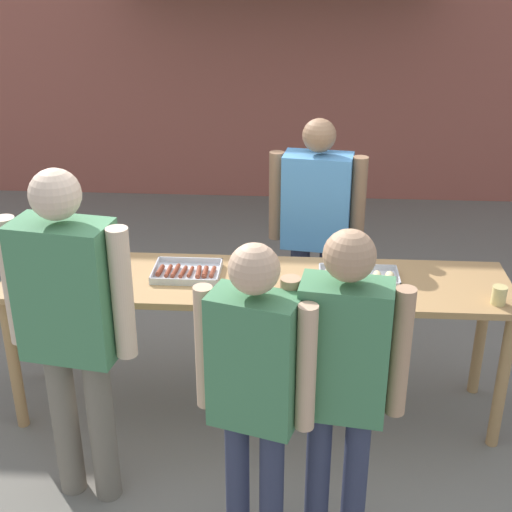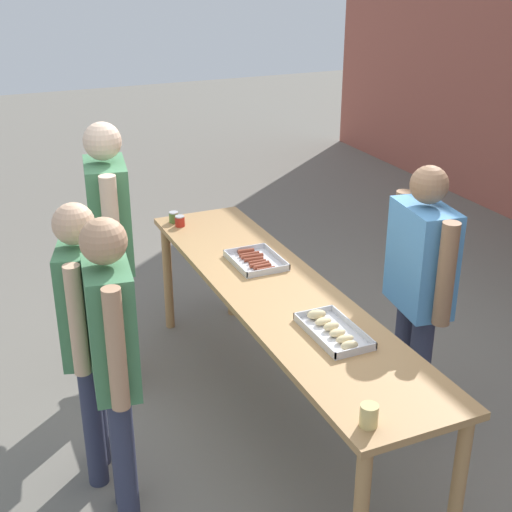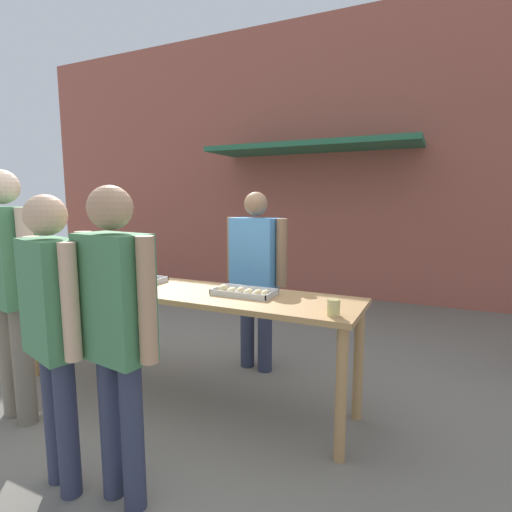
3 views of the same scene
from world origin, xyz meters
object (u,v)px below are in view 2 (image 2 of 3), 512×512
Objects in this scene: person_customer_waiting_in_line at (84,321)px; person_customer_with_cup at (113,349)px; beer_cup at (369,415)px; person_customer_holding_hotdog at (110,235)px; condiment_jar_ketchup at (180,221)px; condiment_jar_mustard at (174,217)px; person_server_behind_table at (420,278)px; food_tray_buns at (333,331)px; food_tray_sausages at (256,261)px.

person_customer_with_cup is at bearing -153.44° from person_customer_waiting_in_line.
beer_cup is 0.06× the size of person_customer_waiting_in_line.
person_customer_holding_hotdog is 1.11× the size of person_customer_waiting_in_line.
condiment_jar_ketchup is at bearing -46.50° from person_customer_holding_hotdog.
condiment_jar_ketchup is at bearing 8.40° from condiment_jar_mustard.
person_customer_with_cup is (0.09, -1.84, 0.02)m from person_server_behind_table.
person_server_behind_table is (-0.23, 0.71, 0.07)m from food_tray_buns.
beer_cup is 0.06× the size of person_customer_with_cup.
person_customer_holding_hotdog is (0.50, -0.58, 0.13)m from condiment_jar_mustard.
person_customer_holding_hotdog reaches higher than food_tray_buns.
person_server_behind_table reaches higher than person_customer_waiting_in_line.
condiment_jar_mustard is 0.77× the size of beer_cup.
person_customer_with_cup is (1.69, -0.89, 0.06)m from condiment_jar_ketchup.
person_customer_with_cup reaches higher than person_server_behind_table.
person_server_behind_table is at bearing 135.48° from beer_cup.
beer_cup is at bearing -0.22° from condiment_jar_ketchup.
food_tray_buns is at bearing 7.47° from condiment_jar_mustard.
food_tray_sausages is 0.96m from condiment_jar_mustard.
person_customer_waiting_in_line is at bearing 17.71° from person_customer_with_cup.
condiment_jar_mustard is at bearing -39.76° from person_customer_holding_hotdog.
condiment_jar_mustard is at bearing -172.53° from food_tray_buns.
person_customer_waiting_in_line is (0.91, -0.36, -0.09)m from person_customer_holding_hotdog.
person_customer_with_cup is (1.29, -0.30, -0.07)m from person_customer_holding_hotdog.
person_server_behind_table reaches higher than condiment_jar_mustard.
person_customer_with_cup is (-0.89, -0.88, 0.05)m from beer_cup.
food_tray_buns is 1.85m from condiment_jar_ketchup.
beer_cup reaches higher than condiment_jar_ketchup.
person_customer_waiting_in_line is at bearing -90.59° from person_server_behind_table.
person_server_behind_table is (1.70, 0.97, 0.05)m from condiment_jar_mustard.
person_customer_waiting_in_line is at bearing -33.77° from condiment_jar_mustard.
food_tray_sausages is at bearing -107.68° from person_customer_holding_hotdog.
food_tray_sausages is at bearing -129.05° from person_server_behind_table.
condiment_jar_mustard is at bearing -171.60° from condiment_jar_ketchup.
person_customer_with_cup is (1.79, -0.88, 0.06)m from condiment_jar_mustard.
condiment_jar_mustard is at bearing -16.96° from person_customer_waiting_in_line.
condiment_jar_ketchup is (0.10, 0.01, 0.00)m from condiment_jar_mustard.
beer_cup is 1.25m from person_customer_with_cup.
person_customer_waiting_in_line is at bearing -68.15° from food_tray_sausages.
person_server_behind_table reaches higher than condiment_jar_ketchup.
person_customer_holding_hotdog reaches higher than person_server_behind_table.
person_customer_holding_hotdog is at bearing -164.95° from beer_cup.
person_customer_waiting_in_line is (-0.52, -1.19, 0.06)m from food_tray_buns.
food_tray_sausages is 4.95× the size of condiment_jar_ketchup.
condiment_jar_ketchup is (-0.83, -0.24, 0.03)m from food_tray_sausages.
person_server_behind_table is at bearing 30.81° from condiment_jar_ketchup.
person_server_behind_table reaches higher than food_tray_sausages.
condiment_jar_ketchup is at bearing -163.95° from food_tray_sausages.
condiment_jar_mustard is at bearing -179.90° from beer_cup.
person_customer_with_cup is at bearing -52.74° from food_tray_sausages.
beer_cup is 0.06× the size of person_customer_holding_hotdog.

